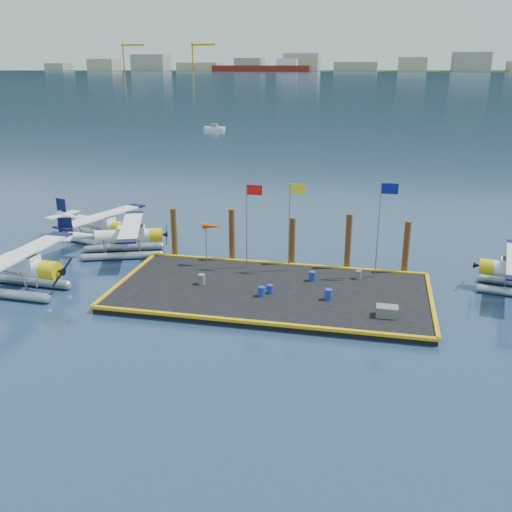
{
  "coord_description": "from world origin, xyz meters",
  "views": [
    {
      "loc": [
        6.28,
        -33.56,
        14.35
      ],
      "look_at": [
        -1.44,
        2.0,
        1.92
      ],
      "focal_mm": 40.0,
      "sensor_mm": 36.0,
      "label": 1
    }
  ],
  "objects": [
    {
      "name": "dock",
      "position": [
        0.0,
        0.0,
        0.2
      ],
      "size": [
        20.0,
        10.0,
        0.4
      ],
      "primitive_type": "cube",
      "color": "black",
      "rests_on": "ground"
    },
    {
      "name": "piling_4",
      "position": [
        8.5,
        5.4,
        2.0
      ],
      "size": [
        0.44,
        0.44,
        4.0
      ],
      "primitive_type": "cylinder",
      "color": "#412312",
      "rests_on": "ground"
    },
    {
      "name": "drum_0",
      "position": [
        -4.68,
        -0.02,
        0.74
      ],
      "size": [
        0.48,
        0.48,
        0.67
      ],
      "primitive_type": "cylinder",
      "color": "slate",
      "rests_on": "dock"
    },
    {
      "name": "seaplane_c",
      "position": [
        -16.08,
        8.21,
        1.39
      ],
      "size": [
        8.36,
        8.91,
        3.2
      ],
      "rotation": [
        0.0,
        0.0,
        -1.91
      ],
      "color": "#9AA0A8",
      "rests_on": "ground"
    },
    {
      "name": "ground",
      "position": [
        0.0,
        0.0,
        0.0
      ],
      "size": [
        4000.0,
        4000.0,
        0.0
      ],
      "primitive_type": "plane",
      "color": "navy",
      "rests_on": "ground"
    },
    {
      "name": "drum_4",
      "position": [
        5.4,
        3.2,
        0.69
      ],
      "size": [
        0.41,
        0.41,
        0.57
      ],
      "primitive_type": "cylinder",
      "color": "slate",
      "rests_on": "dock"
    },
    {
      "name": "piling_2",
      "position": [
        0.5,
        5.4,
        1.9
      ],
      "size": [
        0.44,
        0.44,
        3.8
      ],
      "primitive_type": "cylinder",
      "color": "#412312",
      "rests_on": "ground"
    },
    {
      "name": "piling_0",
      "position": [
        -8.5,
        5.4,
        2.0
      ],
      "size": [
        0.44,
        0.44,
        4.0
      ],
      "primitive_type": "cylinder",
      "color": "#412312",
      "rests_on": "ground"
    },
    {
      "name": "seaplane_b",
      "position": [
        -12.49,
        5.62,
        1.39
      ],
      "size": [
        8.33,
        8.86,
        3.19
      ],
      "rotation": [
        0.0,
        0.0,
        -1.22
      ],
      "color": "#9AA0A8",
      "rests_on": "ground"
    },
    {
      "name": "far_backdrop",
      "position": [
        239.91,
        1737.52,
        9.45
      ],
      "size": [
        3050.0,
        2050.0,
        810.0
      ],
      "color": "black",
      "rests_on": "ground"
    },
    {
      "name": "flagpole_blue",
      "position": [
        6.7,
        3.8,
        4.69
      ],
      "size": [
        1.14,
        0.08,
        6.5
      ],
      "color": "gray",
      "rests_on": "dock"
    },
    {
      "name": "flagpole_red",
      "position": [
        -2.29,
        3.8,
        4.4
      ],
      "size": [
        1.14,
        0.08,
        6.0
      ],
      "color": "gray",
      "rests_on": "dock"
    },
    {
      "name": "drum_1",
      "position": [
        0.04,
        -0.6,
        0.68
      ],
      "size": [
        0.39,
        0.39,
        0.55
      ],
      "primitive_type": "cylinder",
      "color": "#1B3199",
      "rests_on": "dock"
    },
    {
      "name": "drum_5",
      "position": [
        2.4,
        2.14,
        0.72
      ],
      "size": [
        0.46,
        0.46,
        0.65
      ],
      "primitive_type": "cylinder",
      "color": "#1B3199",
      "rests_on": "dock"
    },
    {
      "name": "flagpole_yellow",
      "position": [
        0.7,
        3.8,
        4.51
      ],
      "size": [
        1.14,
        0.08,
        6.2
      ],
      "color": "gray",
      "rests_on": "dock"
    },
    {
      "name": "crate",
      "position": [
        7.29,
        -2.6,
        0.71
      ],
      "size": [
        1.25,
        0.83,
        0.62
      ],
      "primitive_type": "cube",
      "color": "slate",
      "rests_on": "dock"
    },
    {
      "name": "piling_3",
      "position": [
        4.5,
        5.4,
        2.15
      ],
      "size": [
        0.44,
        0.44,
        4.3
      ],
      "primitive_type": "cylinder",
      "color": "#412312",
      "rests_on": "ground"
    },
    {
      "name": "windsock",
      "position": [
        -5.03,
        3.8,
        3.23
      ],
      "size": [
        1.4,
        0.44,
        3.12
      ],
      "color": "gray",
      "rests_on": "dock"
    },
    {
      "name": "drum_2",
      "position": [
        3.75,
        -0.85,
        0.74
      ],
      "size": [
        0.48,
        0.48,
        0.67
      ],
      "primitive_type": "cylinder",
      "color": "#1B3199",
      "rests_on": "dock"
    },
    {
      "name": "dock_bumpers",
      "position": [
        0.0,
        0.0,
        0.49
      ],
      "size": [
        20.25,
        10.25,
        0.18
      ],
      "primitive_type": null,
      "color": "#D99D0C",
      "rests_on": "dock"
    },
    {
      "name": "seaplane_a",
      "position": [
        -16.32,
        -2.96,
        1.56
      ],
      "size": [
        9.12,
        10.05,
        3.58
      ],
      "rotation": [
        0.0,
        0.0,
        -1.61
      ],
      "color": "#9AA0A8",
      "rests_on": "ground"
    },
    {
      "name": "piling_1",
      "position": [
        -4.0,
        5.4,
        2.1
      ],
      "size": [
        0.44,
        0.44,
        4.2
      ],
      "primitive_type": "cylinder",
      "color": "#412312",
      "rests_on": "ground"
    },
    {
      "name": "drum_3",
      "position": [
        -0.4,
        -1.17,
        0.71
      ],
      "size": [
        0.44,
        0.44,
        0.61
      ],
      "primitive_type": "cylinder",
      "color": "#1B3199",
      "rests_on": "dock"
    }
  ]
}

